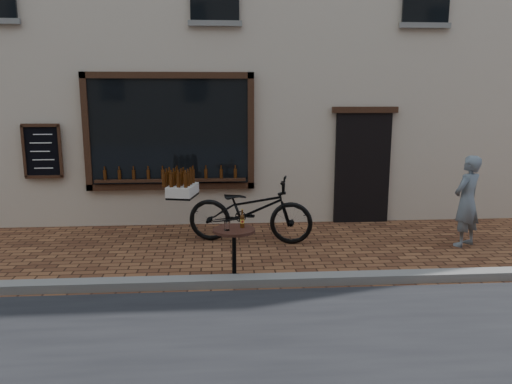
{
  "coord_description": "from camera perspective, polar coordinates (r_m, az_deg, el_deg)",
  "views": [
    {
      "loc": [
        -0.95,
        -6.24,
        2.59
      ],
      "look_at": [
        -0.4,
        1.2,
        1.1
      ],
      "focal_mm": 35.0,
      "sensor_mm": 36.0,
      "label": 1
    }
  ],
  "objects": [
    {
      "name": "ground",
      "position": [
        6.83,
        4.2,
        -11.04
      ],
      "size": [
        90.0,
        90.0,
        0.0
      ],
      "primitive_type": "plane",
      "color": "#4E2A19",
      "rests_on": "ground"
    },
    {
      "name": "kerb",
      "position": [
        6.99,
        3.97,
        -9.97
      ],
      "size": [
        90.0,
        0.25,
        0.12
      ],
      "primitive_type": "cube",
      "color": "slate",
      "rests_on": "ground"
    },
    {
      "name": "cargo_bicycle",
      "position": [
        8.72,
        -0.98,
        -1.98
      ],
      "size": [
        2.67,
        1.23,
        1.23
      ],
      "rotation": [
        0.0,
        0.0,
        1.35
      ],
      "color": "black",
      "rests_on": "ground"
    },
    {
      "name": "bistro_table",
      "position": [
        6.94,
        -2.49,
        -5.94
      ],
      "size": [
        0.59,
        0.59,
        1.01
      ],
      "color": "black",
      "rests_on": "ground"
    },
    {
      "name": "pedestrian",
      "position": [
        9.19,
        22.96,
        -0.97
      ],
      "size": [
        0.68,
        0.62,
        1.56
      ],
      "primitive_type": "imported",
      "rotation": [
        0.0,
        0.0,
        3.7
      ],
      "color": "slate",
      "rests_on": "ground"
    }
  ]
}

